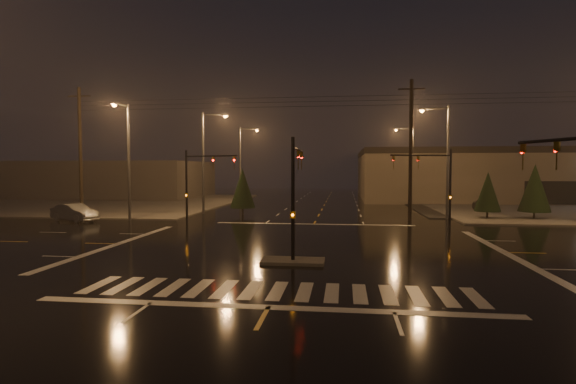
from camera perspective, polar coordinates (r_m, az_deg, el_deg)
name	(u,v)px	position (r m, az deg, el deg)	size (l,w,h in m)	color
ground	(301,248)	(25.67, 1.65, -7.11)	(140.00, 140.00, 0.00)	black
sidewalk_nw	(96,202)	(64.13, -23.24, -1.22)	(36.00, 36.00, 0.12)	#4D4A45
median_island	(293,261)	(21.75, 0.62, -8.76)	(3.00, 1.60, 0.15)	#4D4A45
crosswalk	(277,291)	(16.94, -1.35, -12.41)	(15.00, 2.60, 0.01)	beige
stop_bar_near	(268,307)	(15.05, -2.51, -14.41)	(16.00, 0.50, 0.01)	beige
stop_bar_far	(314,224)	(36.51, 3.31, -4.09)	(16.00, 0.50, 0.01)	beige
retail_building	(566,173)	(78.25, 31.78, 2.06)	(60.20, 28.30, 7.20)	#6B614C
commercial_block	(107,179)	(76.89, -21.98, 1.51)	(30.00, 18.00, 5.60)	#453F3D
signal_mast_median	(295,184)	(22.23, 0.90, 1.05)	(0.25, 4.59, 6.00)	black
signal_mast_ne	(438,178)	(36.00, 18.50, 1.71)	(4.84, 1.86, 6.00)	black
signal_mast_nw	(197,177)	(37.25, -11.51, 1.84)	(4.84, 1.86, 6.00)	black
streetlight_1	(206,155)	(45.26, -10.38, 4.59)	(2.77, 0.32, 10.00)	#38383A
streetlight_2	(242,159)	(60.71, -5.82, 4.21)	(2.77, 0.32, 10.00)	#38383A
streetlight_3	(444,154)	(42.09, 19.23, 4.60)	(2.77, 0.32, 10.00)	#38383A
streetlight_4	(411,159)	(61.79, 15.35, 4.10)	(2.77, 0.32, 10.00)	#38383A
streetlight_5	(127,153)	(40.76, -19.79, 4.65)	(0.32, 2.77, 10.00)	#38383A
utility_pole_0	(80,151)	(46.17, -24.88, 4.74)	(2.20, 0.32, 12.00)	black
utility_pole_1	(411,149)	(39.58, 15.32, 5.25)	(2.20, 0.32, 12.00)	black
conifer_0	(488,192)	(43.64, 24.04, 0.05)	(2.25, 2.25, 4.22)	black
conifer_1	(535,188)	(45.16, 28.84, 0.46)	(2.69, 2.69, 4.91)	black
conifer_3	(243,188)	(43.71, -5.78, 0.50)	(2.45, 2.45, 4.53)	black
car_parked	(485,205)	(51.13, 23.73, -1.58)	(1.55, 3.84, 1.31)	black
car_crossing	(75,212)	(42.54, -25.48, -2.36)	(1.58, 4.53, 1.49)	slate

